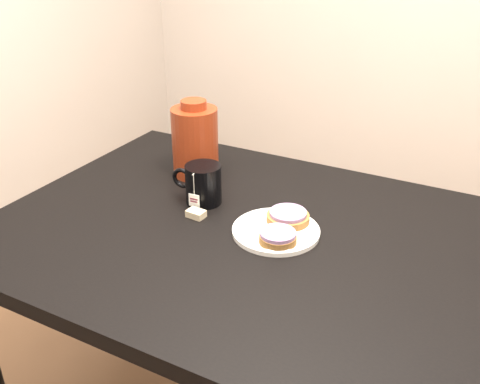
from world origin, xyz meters
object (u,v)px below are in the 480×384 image
Objects in this scene: bagel_back at (288,217)px; mug at (203,184)px; teabag_pouch at (196,214)px; bagel_front at (278,237)px; table at (279,268)px; plate at (276,230)px; bagel_package at (195,141)px.

mug is at bearing 178.19° from bagel_back.
bagel_front is at bearing -6.78° from teabag_pouch.
mug is (-0.26, 0.07, 0.14)m from table.
plate is at bearing 139.03° from table.
bagel_back is 0.10m from bagel_front.
teabag_pouch is at bearing -57.99° from bagel_package.
teabag_pouch is (-0.21, -0.02, 0.00)m from plate.
table is at bearing 103.87° from bagel_front.
plate is at bearing -17.16° from mug.
teabag_pouch is at bearing 173.22° from bagel_front.
table is 9.81× the size of mug.
bagel_back is 0.25m from mug.
plate is 0.94× the size of bagel_package.
plate reaches higher than table.
bagel_front is 0.77× the size of mug.
mug is (-0.24, 0.05, 0.05)m from plate.
bagel_back is at bearing -5.88° from mug.
bagel_back reaches higher than teabag_pouch.
bagel_package reaches higher than bagel_front.
table is at bearing 1.49° from teabag_pouch.
teabag_pouch is 0.20× the size of bagel_package.
teabag_pouch is (-0.22, -0.07, -0.02)m from bagel_back.
bagel_package reaches higher than table.
table is at bearing -82.17° from bagel_back.
teabag_pouch is at bearing -173.92° from plate.
table is 6.70× the size of plate.
plate is 0.06m from bagel_front.
plate is 1.46× the size of mug.
bagel_front is at bearing -25.88° from mug.
bagel_front is at bearing -80.03° from bagel_back.
bagel_package is (-0.11, 0.14, 0.05)m from mug.
plate is at bearing 6.08° from teabag_pouch.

